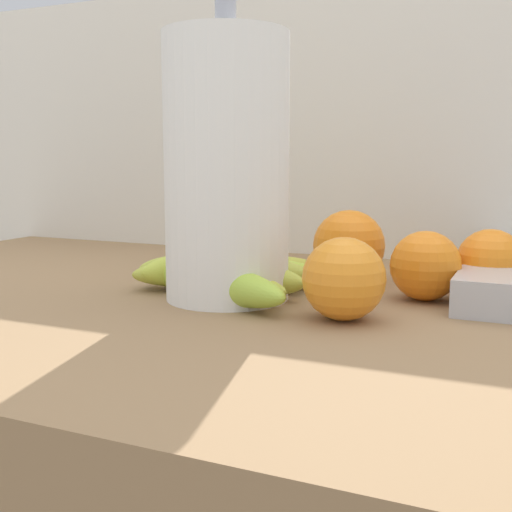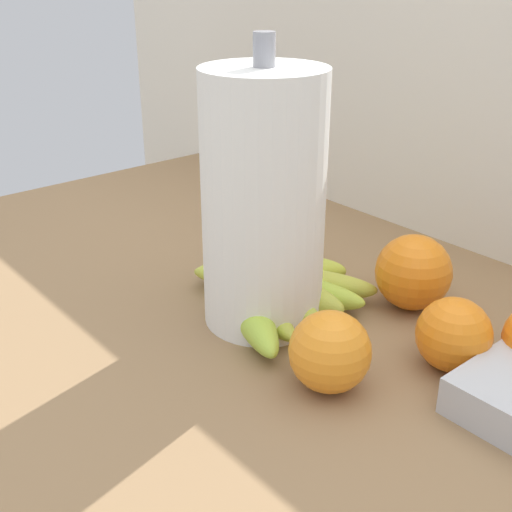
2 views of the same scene
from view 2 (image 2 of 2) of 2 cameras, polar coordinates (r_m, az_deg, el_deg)
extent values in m
ellipsoid|color=#A9CB3F|center=(0.68, -1.06, -3.87)|extent=(0.21, 0.13, 0.04)
ellipsoid|color=#B0BD3F|center=(0.69, -0.57, -3.65)|extent=(0.19, 0.08, 0.03)
ellipsoid|color=#B3BE3F|center=(0.70, 0.47, -3.15)|extent=(0.19, 0.04, 0.04)
ellipsoid|color=#B2BD3F|center=(0.71, 1.18, -2.61)|extent=(0.19, 0.08, 0.04)
ellipsoid|color=#B1CE3F|center=(0.71, 1.85, -2.59)|extent=(0.19, 0.12, 0.04)
ellipsoid|color=gold|center=(0.72, 2.37, -2.17)|extent=(0.19, 0.15, 0.04)
ellipsoid|color=#BCCB3F|center=(0.74, 1.50, -1.43)|extent=(0.13, 0.16, 0.04)
sphere|color=orange|center=(0.71, 13.45, -1.37)|extent=(0.08, 0.08, 0.08)
sphere|color=orange|center=(0.57, 6.41, -8.22)|extent=(0.07, 0.07, 0.07)
sphere|color=orange|center=(0.62, 16.71, -6.52)|extent=(0.07, 0.07, 0.07)
cylinder|color=white|center=(0.64, 0.65, 4.66)|extent=(0.12, 0.12, 0.25)
cylinder|color=gray|center=(0.63, 0.65, 5.94)|extent=(0.02, 0.02, 0.28)
camera|label=1|loc=(0.32, -64.69, -34.18)|focal=44.88mm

